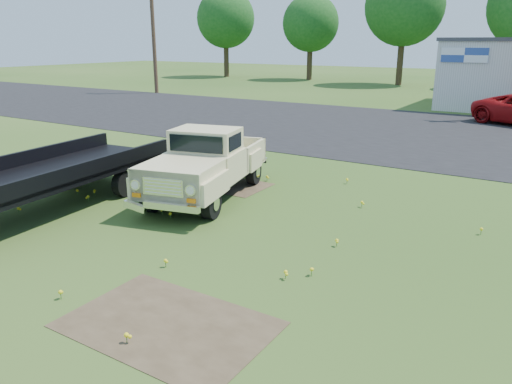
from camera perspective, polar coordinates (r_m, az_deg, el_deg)
ground at (r=10.58m, az=-5.23°, el=-5.27°), size 140.00×140.00×0.00m
asphalt_lot at (r=23.86m, az=17.24°, el=6.56°), size 90.00×14.00×0.02m
dirt_patch_a at (r=7.66m, az=-10.01°, el=-14.70°), size 3.00×2.00×0.01m
dirt_patch_b at (r=14.37m, az=-3.16°, el=0.80°), size 2.20×1.60×0.01m
utility_pole_west at (r=40.86m, az=-11.65°, el=17.47°), size 1.60×0.30×9.00m
treeline_a at (r=58.66m, az=-3.49°, el=19.17°), size 6.40×6.40×9.52m
treeline_b at (r=54.36m, az=6.27°, el=18.61°), size 5.76×5.76×8.57m
treeline_c at (r=49.37m, az=16.62°, el=19.70°), size 7.04×7.04×10.47m
vintage_pickup_truck at (r=13.11m, az=-5.67°, el=3.31°), size 3.11×5.37×1.83m
flatbed_trailer at (r=13.22m, az=-22.81°, el=2.45°), size 3.05×7.38×1.96m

